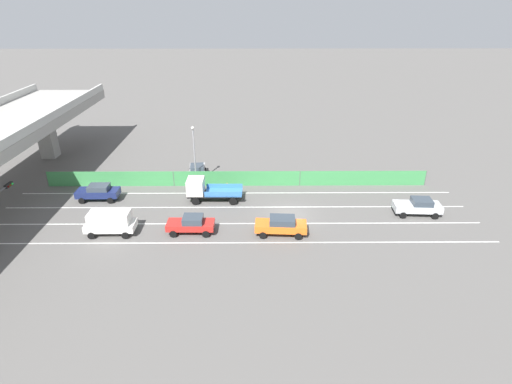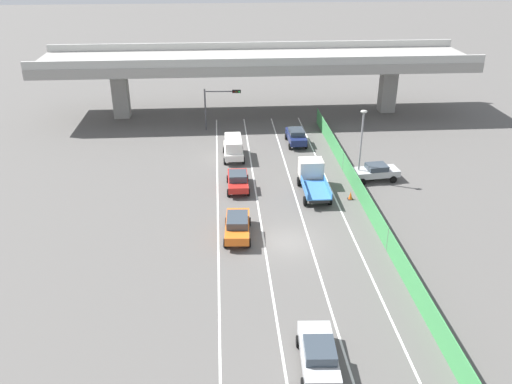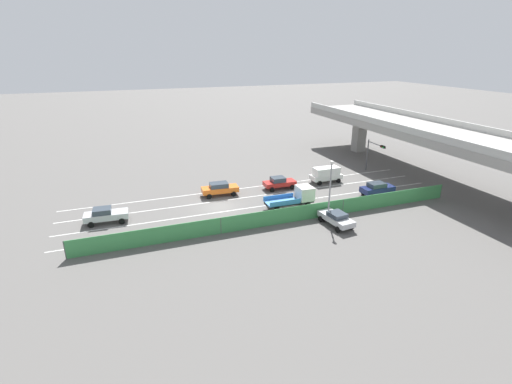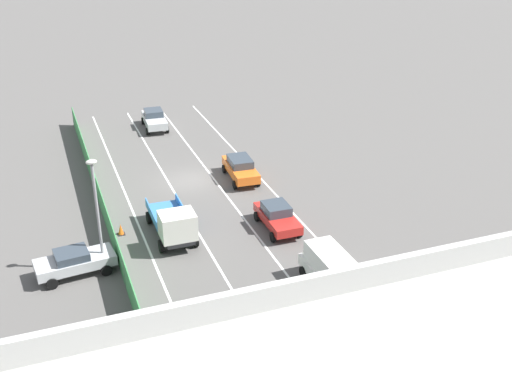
{
  "view_description": "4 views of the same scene",
  "coord_description": "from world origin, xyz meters",
  "views": [
    {
      "loc": [
        -35.01,
        3.53,
        19.19
      ],
      "look_at": [
        0.24,
        3.3,
        2.4
      ],
      "focal_mm": 28.41,
      "sensor_mm": 36.0,
      "label": 1
    },
    {
      "loc": [
        -4.65,
        -33.09,
        20.35
      ],
      "look_at": [
        -1.84,
        5.93,
        1.23
      ],
      "focal_mm": 37.11,
      "sensor_mm": 36.0,
      "label": 2
    },
    {
      "loc": [
        40.73,
        -10.58,
        17.49
      ],
      "look_at": [
        0.98,
        4.31,
        1.61
      ],
      "focal_mm": 26.75,
      "sensor_mm": 36.0,
      "label": 3
    },
    {
      "loc": [
        10.13,
        41.01,
        18.89
      ],
      "look_at": [
        -2.89,
        6.21,
        1.3
      ],
      "focal_mm": 43.04,
      "sensor_mm": 36.0,
      "label": 4
    }
  ],
  "objects": [
    {
      "name": "traffic_light",
      "position": [
        -4.66,
        25.09,
        3.49
      ],
      "size": [
        4.14,
        0.55,
        4.81
      ],
      "color": "#47474C",
      "rests_on": "ground"
    },
    {
      "name": "lane_line_left_edge",
      "position": [
        -5.03,
        5.42,
        0.0
      ],
      "size": [
        0.14,
        46.83,
        0.01
      ],
      "primitive_type": "cube",
      "color": "silver",
      "rests_on": "ground"
    },
    {
      "name": "lane_line_mid_left",
      "position": [
        -1.68,
        5.42,
        0.0
      ],
      "size": [
        0.14,
        46.83,
        0.01
      ],
      "primitive_type": "cube",
      "color": "silver",
      "rests_on": "ground"
    },
    {
      "name": "car_sedan_navy",
      "position": [
        3.47,
        19.87,
        0.94
      ],
      "size": [
        1.99,
        4.36,
        1.7
      ],
      "color": "navy",
      "rests_on": "ground"
    },
    {
      "name": "parked_wagon_silver",
      "position": [
        9.38,
        10.2,
        0.85
      ],
      "size": [
        4.49,
        2.37,
        1.51
      ],
      "color": "#B2B5B7",
      "rests_on": "ground"
    },
    {
      "name": "traffic_cone",
      "position": [
        6.27,
        6.48,
        0.34
      ],
      "size": [
        0.47,
        0.47,
        0.72
      ],
      "color": "orange",
      "rests_on": "ground"
    },
    {
      "name": "elevated_overpass",
      "position": [
        0.0,
        30.83,
        6.33
      ],
      "size": [
        51.75,
        10.16,
        7.97
      ],
      "color": "gray",
      "rests_on": "ground"
    },
    {
      "name": "ground_plane",
      "position": [
        0.0,
        0.0,
        0.0
      ],
      "size": [
        300.0,
        300.0,
        0.0
      ],
      "primitive_type": "plane",
      "color": "#565451"
    },
    {
      "name": "flatbed_truck_blue",
      "position": [
        3.31,
        8.62,
        1.26
      ],
      "size": [
        2.39,
        5.71,
        2.43
      ],
      "color": "black",
      "rests_on": "ground"
    },
    {
      "name": "car_sedan_red",
      "position": [
        -3.21,
        9.18,
        0.88
      ],
      "size": [
        2.01,
        4.29,
        1.62
      ],
      "color": "red",
      "rests_on": "ground"
    },
    {
      "name": "lane_line_mid_right",
      "position": [
        1.68,
        5.42,
        0.0
      ],
      "size": [
        0.14,
        46.83,
        0.01
      ],
      "primitive_type": "cube",
      "color": "silver",
      "rests_on": "ground"
    },
    {
      "name": "green_fence",
      "position": [
        6.98,
        5.42,
        0.88
      ],
      "size": [
        0.1,
        42.93,
        1.77
      ],
      "color": "#3D8E4C",
      "rests_on": "ground"
    },
    {
      "name": "lane_line_right_edge",
      "position": [
        5.03,
        5.42,
        0.0
      ],
      "size": [
        0.14,
        46.83,
        0.01
      ],
      "primitive_type": "cube",
      "color": "silver",
      "rests_on": "ground"
    },
    {
      "name": "street_lamp",
      "position": [
        7.82,
        10.16,
        4.1
      ],
      "size": [
        0.6,
        0.36,
        6.71
      ],
      "color": "gray",
      "rests_on": "ground"
    },
    {
      "name": "car_taxi_orange",
      "position": [
        -3.57,
        1.07,
        0.94
      ],
      "size": [
        2.2,
        4.71,
        1.69
      ],
      "color": "orange",
      "rests_on": "ground"
    },
    {
      "name": "car_van_white",
      "position": [
        -3.36,
        16.4,
        1.22
      ],
      "size": [
        2.08,
        4.42,
        2.15
      ],
      "color": "silver",
      "rests_on": "ground"
    },
    {
      "name": "car_sedan_silver",
      "position": [
        0.06,
        -12.6,
        0.91
      ],
      "size": [
        2.23,
        4.6,
        1.68
      ],
      "color": "#B7BABC",
      "rests_on": "ground"
    }
  ]
}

